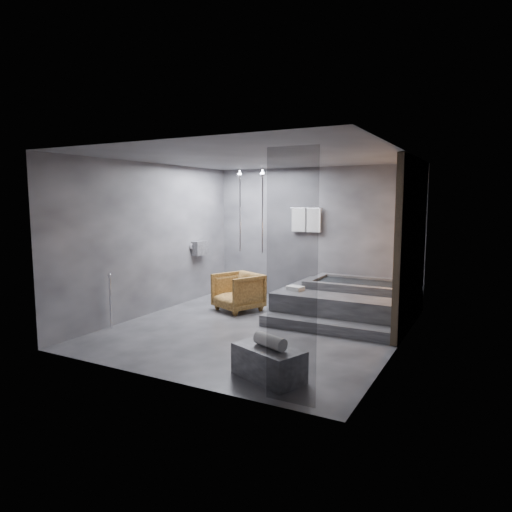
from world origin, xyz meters
The scene contains 7 objects.
room centered at (0.40, 0.24, 1.73)m, with size 5.00×5.04×2.82m.
tub_deck centered at (1.05, 1.45, 0.25)m, with size 2.20×2.00×0.50m, color #343436.
tub_step centered at (1.05, 0.27, 0.09)m, with size 2.20×0.36×0.18m, color #343436.
concrete_bench centered at (1.11, -1.87, 0.19)m, with size 0.86×0.47×0.39m, color #323335.
driftwood_chair centered at (-0.91, 0.87, 0.36)m, with size 0.78×0.80×0.73m, color #4F3213.
rolled_towel centered at (1.13, -1.88, 0.47)m, with size 0.16×0.16×0.44m, color silver.
deck_towel centered at (0.26, 0.90, 0.54)m, with size 0.28×0.21×0.08m, color white.
Camera 1 is at (3.45, -6.57, 2.14)m, focal length 32.00 mm.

